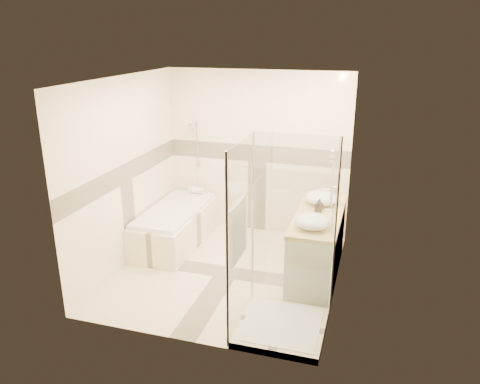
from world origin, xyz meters
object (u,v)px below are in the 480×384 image
(amenity_bottle_b, at_px, (319,204))
(vessel_sink_near, at_px, (322,198))
(amenity_bottle_a, at_px, (318,207))
(shower_enclosure, at_px, (273,284))
(vanity, at_px, (317,244))
(vessel_sink_far, at_px, (312,221))
(bathtub, at_px, (175,224))

(amenity_bottle_b, bearing_deg, vessel_sink_near, 90.00)
(vessel_sink_near, bearing_deg, amenity_bottle_a, -90.00)
(shower_enclosure, height_order, amenity_bottle_b, shower_enclosure)
(vanity, height_order, amenity_bottle_b, amenity_bottle_b)
(vanity, relative_size, vessel_sink_far, 3.91)
(vessel_sink_near, height_order, vessel_sink_far, vessel_sink_near)
(vanity, xyz_separation_m, vessel_sink_far, (-0.02, -0.48, 0.51))
(amenity_bottle_a, bearing_deg, bathtub, 171.50)
(bathtub, relative_size, vanity, 1.05)
(amenity_bottle_a, bearing_deg, vessel_sink_near, 90.00)
(shower_enclosure, bearing_deg, vessel_sink_near, 80.46)
(vanity, bearing_deg, vessel_sink_far, -92.38)
(vessel_sink_near, relative_size, amenity_bottle_b, 3.03)
(amenity_bottle_b, bearing_deg, vessel_sink_far, -90.00)
(shower_enclosure, bearing_deg, vanity, 77.03)
(bathtub, height_order, amenity_bottle_a, amenity_bottle_a)
(vessel_sink_near, distance_m, vessel_sink_far, 0.83)
(vessel_sink_near, height_order, amenity_bottle_a, vessel_sink_near)
(amenity_bottle_b, bearing_deg, vanity, -81.17)
(amenity_bottle_a, height_order, amenity_bottle_b, amenity_bottle_a)
(shower_enclosure, distance_m, amenity_bottle_a, 1.40)
(bathtub, distance_m, vessel_sink_near, 2.22)
(shower_enclosure, bearing_deg, amenity_bottle_a, 78.17)
(vessel_sink_far, relative_size, amenity_bottle_a, 2.67)
(shower_enclosure, distance_m, amenity_bottle_b, 1.49)
(bathtub, bearing_deg, amenity_bottle_a, -8.50)
(vessel_sink_far, bearing_deg, amenity_bottle_b, 90.00)
(vessel_sink_near, bearing_deg, vessel_sink_far, -90.00)
(vessel_sink_near, distance_m, amenity_bottle_b, 0.22)
(amenity_bottle_a, xyz_separation_m, amenity_bottle_b, (0.00, 0.10, -0.00))
(vessel_sink_near, height_order, amenity_bottle_b, vessel_sink_near)
(vanity, bearing_deg, amenity_bottle_b, 98.83)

